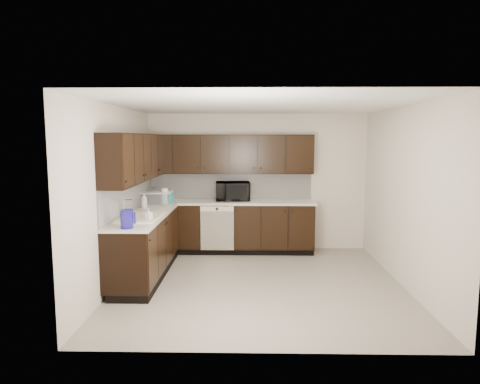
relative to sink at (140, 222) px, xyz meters
name	(u,v)px	position (x,y,z in m)	size (l,w,h in m)	color
floor	(259,283)	(1.68, 0.01, -0.88)	(4.00, 4.00, 0.00)	gray
ceiling	(260,105)	(1.68, 0.01, 1.62)	(4.00, 4.00, 0.00)	white
wall_back	(257,182)	(1.68, 2.01, 0.37)	(4.00, 0.02, 2.50)	beige
wall_left	(117,196)	(-0.32, 0.01, 0.37)	(0.02, 4.00, 2.50)	beige
wall_right	(405,197)	(3.68, 0.01, 0.37)	(0.02, 4.00, 2.50)	beige
wall_front	(265,225)	(1.68, -1.99, 0.37)	(4.00, 0.02, 2.50)	beige
lower_cabinets	(198,237)	(0.67, 1.12, -0.47)	(3.00, 2.80, 0.90)	black
countertop	(197,207)	(0.67, 1.12, 0.04)	(3.03, 2.83, 0.04)	beige
backsplash	(186,190)	(0.46, 1.33, 0.30)	(3.00, 2.80, 0.48)	silver
upper_cabinets	(192,155)	(0.58, 1.22, 0.89)	(3.00, 2.80, 0.70)	black
dishwasher	(217,225)	(0.98, 1.42, -0.33)	(0.58, 0.04, 0.78)	beige
sink	(140,222)	(0.00, 0.00, 0.00)	(0.54, 0.82, 0.42)	beige
microwave	(233,191)	(1.24, 1.75, 0.23)	(0.60, 0.41, 0.33)	black
soap_bottle_a	(149,214)	(0.17, -0.17, 0.14)	(0.08, 0.08, 0.17)	gray
soap_bottle_b	(144,200)	(-0.15, 0.90, 0.18)	(0.09, 0.09, 0.24)	gray
toaster_oven	(160,194)	(-0.07, 1.73, 0.17)	(0.35, 0.26, 0.22)	silver
storage_bin	(157,198)	(-0.05, 1.36, 0.16)	(0.49, 0.36, 0.19)	silver
blue_pitcher	(127,219)	(0.02, -0.69, 0.18)	(0.16, 0.16, 0.24)	#171093
teal_tumbler	(170,198)	(0.18, 1.36, 0.16)	(0.09, 0.09, 0.19)	#0C8886
paper_towel_roll	(165,196)	(0.09, 1.36, 0.19)	(0.12, 0.12, 0.26)	silver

